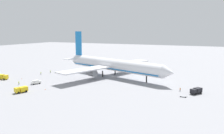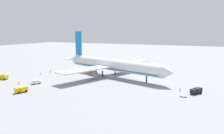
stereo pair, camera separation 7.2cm
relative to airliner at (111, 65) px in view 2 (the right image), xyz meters
The scene contains 16 objects.
ground_plane 7.00m from the airliner, 16.14° to the right, with size 600.00×600.00×0.00m, color gray.
airliner is the anchor object (origin of this frame).
service_truck_0 61.77m from the airliner, 145.99° to the right, with size 6.87×3.52×2.79m.
service_truck_1 53.33m from the airliner, 21.03° to the right, with size 4.85×5.97×2.48m.
service_truck_2 54.02m from the airliner, 112.01° to the right, with size 4.07×5.89×2.47m.
service_van 43.81m from the airliner, 126.78° to the right, with size 3.64×5.08×1.97m.
baggage_cart_0 52.78m from the airliner, 30.27° to the right, with size 3.23×1.62×0.40m.
ground_worker_0 46.44m from the airliner, 22.46° to the right, with size 0.54×0.54×1.63m.
ground_worker_1 51.66m from the airliner, 129.64° to the right, with size 0.56×0.56×1.77m.
ground_worker_2 44.24m from the airliner, 161.05° to the right, with size 0.55×0.55×1.76m.
ground_worker_3 41.26m from the airliner, behind, with size 0.51×0.51×1.64m.
traffic_cone_0 51.40m from the airliner, 145.37° to the right, with size 0.36×0.36×0.55m, color orange.
traffic_cone_1 44.33m from the airliner, 108.65° to the right, with size 0.36×0.36×0.55m, color orange.
traffic_cone_2 50.62m from the airliner, 119.98° to the right, with size 0.36×0.36×0.55m, color orange.
traffic_cone_3 44.64m from the airliner, 95.46° to the left, with size 0.36×0.36×0.55m, color orange.
traffic_cone_4 44.66m from the airliner, 134.68° to the left, with size 0.36×0.36×0.55m, color orange.
Camera 2 is at (56.61, -120.83, 27.06)m, focal length 36.88 mm.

